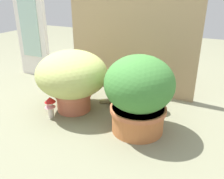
{
  "coord_description": "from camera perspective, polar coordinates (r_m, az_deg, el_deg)",
  "views": [
    {
      "loc": [
        0.73,
        -1.2,
        0.78
      ],
      "look_at": [
        0.12,
        0.05,
        0.18
      ],
      "focal_mm": 38.6,
      "sensor_mm": 36.0,
      "label": 1
    }
  ],
  "objects": [
    {
      "name": "window_panel_white",
      "position": [
        2.32,
        -18.49,
        13.06
      ],
      "size": [
        0.32,
        0.05,
        0.82
      ],
      "color": "white",
      "rests_on": "ground"
    },
    {
      "name": "cardboard_backdrop",
      "position": [
        1.84,
        4.41,
        12.96
      ],
      "size": [
        1.01,
        0.03,
        0.9
      ],
      "primitive_type": "cube",
      "color": "tan",
      "rests_on": "ground"
    },
    {
      "name": "leafy_planter",
      "position": [
        1.33,
        6.38,
        -0.71
      ],
      "size": [
        0.39,
        0.39,
        0.45
      ],
      "color": "#BD6D3C",
      "rests_on": "ground"
    },
    {
      "name": "mushroom_ornament_pink",
      "position": [
        1.59,
        -14.44,
        -4.11
      ],
      "size": [
        0.07,
        0.07,
        0.1
      ],
      "color": "silver",
      "rests_on": "ground"
    },
    {
      "name": "ground_plane",
      "position": [
        1.6,
        -4.61,
        -5.89
      ],
      "size": [
        6.0,
        6.0,
        0.0
      ],
      "primitive_type": "plane",
      "color": "gray"
    },
    {
      "name": "cat",
      "position": [
        1.64,
        4.5,
        -0.45
      ],
      "size": [
        0.39,
        0.24,
        0.32
      ],
      "color": "#949263",
      "rests_on": "ground"
    },
    {
      "name": "grass_planter",
      "position": [
        1.59,
        -9.43,
        3.0
      ],
      "size": [
        0.46,
        0.46,
        0.41
      ],
      "color": "#BE654A",
      "rests_on": "ground"
    },
    {
      "name": "mushroom_ornament_red",
      "position": [
        1.57,
        -14.4,
        -3.18
      ],
      "size": [
        0.07,
        0.07,
        0.14
      ],
      "color": "beige",
      "rests_on": "ground"
    }
  ]
}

